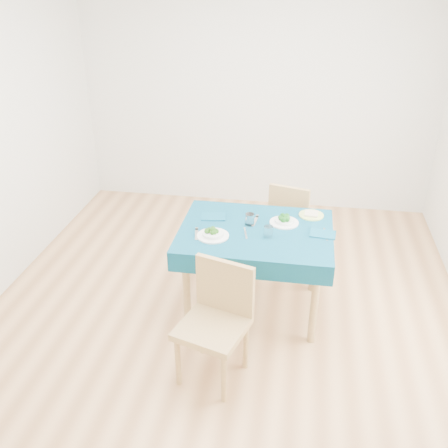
% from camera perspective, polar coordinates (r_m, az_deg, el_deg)
% --- Properties ---
extents(room_shell, '(4.02, 4.52, 2.73)m').
position_cam_1_polar(room_shell, '(3.60, -0.00, 7.02)').
color(room_shell, '#A87546').
rests_on(room_shell, ground).
extents(table, '(1.19, 0.90, 0.76)m').
position_cam_1_polar(table, '(4.12, 3.50, -5.29)').
color(table, '#073C54').
rests_on(table, ground).
extents(chair_near, '(0.55, 0.58, 1.08)m').
position_cam_1_polar(chair_near, '(3.38, -1.38, -10.31)').
color(chair_near, '#A1804B').
rests_on(chair_near, ground).
extents(chair_far, '(0.47, 0.49, 0.94)m').
position_cam_1_polar(chair_far, '(4.79, 7.85, 0.76)').
color(chair_far, '#A1804B').
rests_on(chair_far, ground).
extents(bowl_near, '(0.25, 0.25, 0.08)m').
position_cam_1_polar(bowl_near, '(3.81, -1.27, -0.94)').
color(bowl_near, white).
rests_on(bowl_near, table).
extents(bowl_far, '(0.23, 0.23, 0.07)m').
position_cam_1_polar(bowl_far, '(4.03, 6.90, 0.54)').
color(bowl_far, white).
rests_on(bowl_far, table).
extents(fork_near, '(0.06, 0.18, 0.00)m').
position_cam_1_polar(fork_near, '(3.86, -3.15, -1.17)').
color(fork_near, silver).
rests_on(fork_near, table).
extents(knife_near, '(0.05, 0.19, 0.00)m').
position_cam_1_polar(knife_near, '(3.87, 2.48, -1.05)').
color(knife_near, silver).
rests_on(knife_near, table).
extents(fork_far, '(0.04, 0.19, 0.00)m').
position_cam_1_polar(fork_far, '(4.05, 3.55, 0.34)').
color(fork_far, silver).
rests_on(fork_far, table).
extents(knife_far, '(0.04, 0.20, 0.00)m').
position_cam_1_polar(knife_far, '(3.93, 11.53, -1.16)').
color(knife_far, silver).
rests_on(knife_far, table).
extents(napkin_near, '(0.21, 0.16, 0.01)m').
position_cam_1_polar(napkin_near, '(4.11, -1.21, 0.84)').
color(napkin_near, navy).
rests_on(napkin_near, table).
extents(napkin_far, '(0.21, 0.15, 0.01)m').
position_cam_1_polar(napkin_far, '(3.92, 11.23, -1.12)').
color(napkin_far, navy).
rests_on(napkin_far, table).
extents(tumbler_center, '(0.07, 0.07, 0.10)m').
position_cam_1_polar(tumbler_center, '(3.98, 2.96, 0.53)').
color(tumbler_center, white).
rests_on(tumbler_center, table).
extents(tumbler_side, '(0.07, 0.07, 0.09)m').
position_cam_1_polar(tumbler_side, '(3.81, 5.08, -0.89)').
color(tumbler_side, white).
rests_on(tumbler_side, table).
extents(side_plate, '(0.21, 0.21, 0.01)m').
position_cam_1_polar(side_plate, '(4.20, 9.95, 1.01)').
color(side_plate, '#BFDB6A').
rests_on(side_plate, table).
extents(bread_slice, '(0.12, 0.12, 0.02)m').
position_cam_1_polar(bread_slice, '(4.19, 9.96, 1.17)').
color(bread_slice, beige).
rests_on(bread_slice, side_plate).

